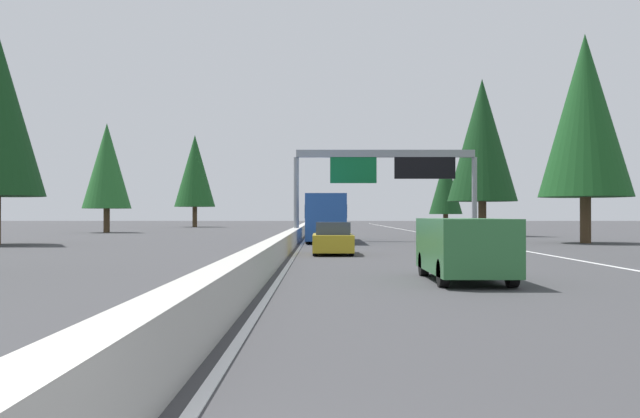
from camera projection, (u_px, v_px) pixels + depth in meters
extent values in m
plane|color=#38383A|center=(305.00, 236.00, 63.87)|extent=(320.00, 320.00, 0.00)
cube|color=#ADAAA3|center=(306.00, 227.00, 83.88)|extent=(180.00, 0.56, 0.90)
cube|color=silver|center=(421.00, 233.00, 73.86)|extent=(160.00, 0.16, 0.01)
cube|color=silver|center=(310.00, 233.00, 73.87)|extent=(160.00, 0.16, 0.01)
cylinder|color=gray|center=(296.00, 199.00, 50.59)|extent=(0.36, 0.36, 5.79)
cylinder|color=gray|center=(474.00, 199.00, 50.57)|extent=(0.36, 0.36, 5.79)
cube|color=gray|center=(385.00, 154.00, 50.61)|extent=(0.50, 12.32, 0.50)
cube|color=#0C602D|center=(353.00, 169.00, 50.45)|extent=(0.12, 3.20, 1.90)
cube|color=black|center=(425.00, 168.00, 50.45)|extent=(0.16, 4.20, 1.50)
cube|color=#2D6B38|center=(464.00, 245.00, 19.78)|extent=(5.00, 1.95, 1.44)
cube|color=#2D3847|center=(483.00, 239.00, 17.49)|extent=(0.08, 1.48, 0.56)
cylinder|color=black|center=(424.00, 264.00, 21.48)|extent=(0.70, 0.24, 0.70)
cylinder|color=black|center=(482.00, 264.00, 21.48)|extent=(0.70, 0.24, 0.70)
cylinder|color=black|center=(443.00, 273.00, 18.08)|extent=(0.70, 0.24, 0.70)
cylinder|color=black|center=(512.00, 273.00, 18.08)|extent=(0.70, 0.24, 0.70)
cube|color=#AD931E|center=(333.00, 243.00, 33.37)|extent=(4.40, 1.80, 0.76)
cube|color=#2D3847|center=(333.00, 228.00, 33.15)|extent=(2.46, 1.51, 0.56)
cylinder|color=black|center=(316.00, 246.00, 34.78)|extent=(0.64, 0.22, 0.64)
cylinder|color=black|center=(349.00, 246.00, 34.77)|extent=(0.64, 0.22, 0.64)
cylinder|color=black|center=(315.00, 249.00, 31.96)|extent=(0.64, 0.22, 0.64)
cylinder|color=black|center=(351.00, 249.00, 31.96)|extent=(0.64, 0.22, 0.64)
cube|color=#1E4793|center=(325.00, 217.00, 49.30)|extent=(11.50, 2.50, 2.90)
cube|color=#2D3847|center=(325.00, 212.00, 49.30)|extent=(11.04, 2.55, 0.84)
cylinder|color=black|center=(310.00, 233.00, 53.31)|extent=(1.00, 0.30, 1.00)
cylinder|color=black|center=(340.00, 233.00, 53.31)|extent=(1.00, 0.30, 1.00)
cylinder|color=black|center=(308.00, 236.00, 45.26)|extent=(1.00, 0.30, 1.00)
cylinder|color=black|center=(343.00, 236.00, 45.26)|extent=(1.00, 0.30, 1.00)
cube|color=white|center=(323.00, 216.00, 97.47)|extent=(6.12, 2.40, 2.50)
cube|color=red|center=(323.00, 218.00, 101.72)|extent=(2.38, 2.30, 1.90)
cylinder|color=black|center=(315.00, 225.00, 101.55)|extent=(0.90, 0.28, 0.90)
cylinder|color=black|center=(331.00, 225.00, 101.54)|extent=(0.90, 0.28, 0.90)
cylinder|color=black|center=(315.00, 225.00, 95.77)|extent=(0.90, 0.28, 0.90)
cylinder|color=black|center=(331.00, 225.00, 95.76)|extent=(0.90, 0.28, 0.90)
cylinder|color=#4C3823|center=(585.00, 220.00, 46.46)|extent=(0.68, 0.68, 2.94)
cone|color=#194C1E|center=(585.00, 115.00, 46.52)|extent=(5.87, 5.87, 10.41)
cylinder|color=#4C3823|center=(482.00, 219.00, 62.61)|extent=(0.68, 0.68, 2.97)
cone|color=#143D19|center=(482.00, 140.00, 62.67)|extent=(5.93, 5.93, 10.51)
cylinder|color=#4C3823|center=(446.00, 222.00, 83.63)|extent=(0.57, 0.57, 1.90)
cone|color=#143D19|center=(446.00, 185.00, 83.67)|extent=(3.79, 3.79, 6.72)
cylinder|color=#4C3823|center=(107.00, 221.00, 74.50)|extent=(0.63, 0.63, 2.46)
cone|color=#236028|center=(107.00, 166.00, 74.55)|extent=(4.92, 4.92, 8.72)
cylinder|color=#4C3823|center=(195.00, 217.00, 109.42)|extent=(0.69, 0.69, 3.03)
cone|color=#194C1E|center=(195.00, 171.00, 109.48)|extent=(6.07, 6.07, 10.76)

